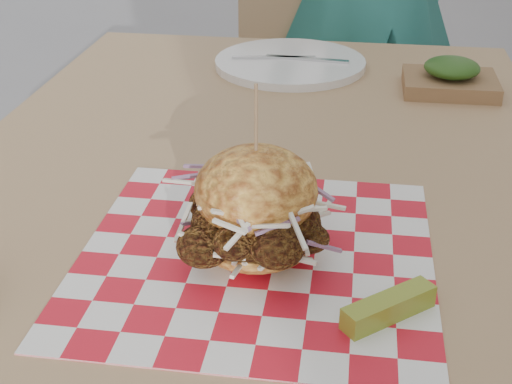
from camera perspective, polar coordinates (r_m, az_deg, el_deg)
patio_table at (r=0.95m, az=-0.01°, el=-2.58°), size 0.80×1.20×0.75m
patio_chair at (r=1.93m, az=4.16°, el=9.88°), size 0.46×0.47×0.95m
paper_liner at (r=0.74m, az=0.00°, el=-5.08°), size 0.36×0.36×0.00m
sandwich at (r=0.71m, az=-0.00°, el=-1.55°), size 0.16×0.16×0.18m
pickle_spear at (r=0.66m, az=10.57°, el=-9.05°), size 0.09×0.08×0.02m
place_setting at (r=1.30m, az=2.75°, el=10.27°), size 0.27×0.27×0.02m
kraft_tray at (r=1.22m, az=15.31°, el=8.80°), size 0.15×0.12×0.06m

